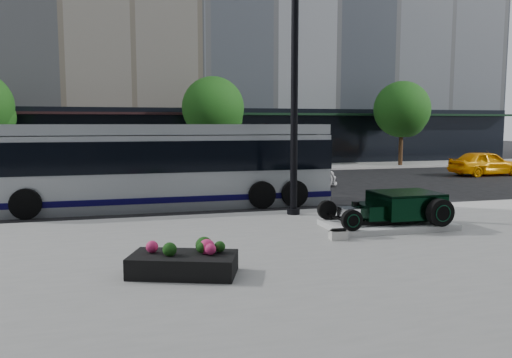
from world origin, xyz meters
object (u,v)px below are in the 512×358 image
object	(u,v)px
hot_rod	(399,206)
transit_bus	(160,165)
lamppost	(294,105)
yellow_taxi	(485,163)
white_sedan	(286,172)
flower_planter	(183,263)

from	to	relation	value
hot_rod	transit_bus	xyz separation A→B (m)	(-6.01, 5.85, 0.79)
lamppost	yellow_taxi	world-z (taller)	lamppost
hot_rod	white_sedan	world-z (taller)	white_sedan
flower_planter	yellow_taxi	distance (m)	24.06
hot_rod	white_sedan	distance (m)	9.55
transit_bus	yellow_taxi	distance (m)	19.71
lamppost	transit_bus	world-z (taller)	lamppost
lamppost	yellow_taxi	bearing A→B (deg)	32.10
hot_rod	lamppost	distance (m)	4.39
hot_rod	white_sedan	bearing A→B (deg)	90.23
white_sedan	yellow_taxi	world-z (taller)	white_sedan
white_sedan	flower_planter	bearing A→B (deg)	138.31
transit_bus	white_sedan	world-z (taller)	transit_bus
flower_planter	transit_bus	bearing A→B (deg)	88.37
lamppost	white_sedan	bearing A→B (deg)	73.17
transit_bus	yellow_taxi	size ratio (longest dim) A/B	2.92
hot_rod	flower_planter	xyz separation A→B (m)	(-6.26, -2.86, -0.34)
flower_planter	yellow_taxi	xyz separation A→B (m)	(18.99, 14.77, 0.35)
flower_planter	yellow_taxi	size ratio (longest dim) A/B	0.53
white_sedan	yellow_taxi	bearing A→B (deg)	-94.61
yellow_taxi	flower_planter	bearing A→B (deg)	127.55
transit_bus	flower_planter	bearing A→B (deg)	-91.63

